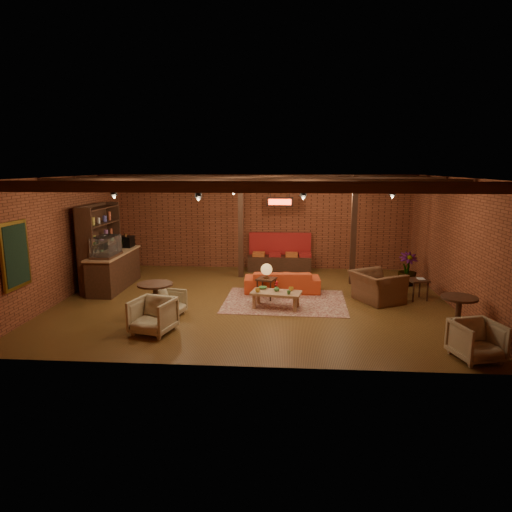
# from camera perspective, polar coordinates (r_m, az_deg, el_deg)

# --- Properties ---
(floor) EXTENTS (10.00, 10.00, 0.00)m
(floor) POSITION_cam_1_polar(r_m,az_deg,el_deg) (12.01, -0.31, -5.61)
(floor) COLOR #412810
(floor) RESTS_ON ground
(ceiling) EXTENTS (10.00, 8.00, 0.02)m
(ceiling) POSITION_cam_1_polar(r_m,az_deg,el_deg) (11.50, -0.32, 9.84)
(ceiling) COLOR black
(ceiling) RESTS_ON wall_back
(wall_back) EXTENTS (10.00, 0.02, 3.20)m
(wall_back) POSITION_cam_1_polar(r_m,az_deg,el_deg) (15.60, 0.84, 4.30)
(wall_back) COLOR brown
(wall_back) RESTS_ON ground
(wall_front) EXTENTS (10.00, 0.02, 3.20)m
(wall_front) POSITION_cam_1_polar(r_m,az_deg,el_deg) (7.75, -2.63, -2.79)
(wall_front) COLOR brown
(wall_front) RESTS_ON ground
(wall_left) EXTENTS (0.02, 8.00, 3.20)m
(wall_left) POSITION_cam_1_polar(r_m,az_deg,el_deg) (13.03, -22.83, 2.05)
(wall_left) COLOR brown
(wall_left) RESTS_ON ground
(wall_right) EXTENTS (0.02, 8.00, 3.20)m
(wall_right) POSITION_cam_1_polar(r_m,az_deg,el_deg) (12.32, 23.57, 1.51)
(wall_right) COLOR brown
(wall_right) RESTS_ON ground
(ceiling_beams) EXTENTS (9.80, 6.40, 0.22)m
(ceiling_beams) POSITION_cam_1_polar(r_m,az_deg,el_deg) (11.50, -0.32, 9.24)
(ceiling_beams) COLOR black
(ceiling_beams) RESTS_ON ceiling
(ceiling_pipe) EXTENTS (9.60, 0.12, 0.12)m
(ceiling_pipe) POSITION_cam_1_polar(r_m,az_deg,el_deg) (13.11, 0.23, 8.47)
(ceiling_pipe) COLOR black
(ceiling_pipe) RESTS_ON ceiling
(post_left) EXTENTS (0.16, 0.16, 3.20)m
(post_left) POSITION_cam_1_polar(r_m,az_deg,el_deg) (14.27, -1.90, 3.65)
(post_left) COLOR black
(post_left) RESTS_ON ground
(post_right) EXTENTS (0.16, 0.16, 3.20)m
(post_right) POSITION_cam_1_polar(r_m,az_deg,el_deg) (13.72, 12.11, 3.11)
(post_right) COLOR black
(post_right) RESTS_ON ground
(service_counter) EXTENTS (0.80, 2.50, 1.60)m
(service_counter) POSITION_cam_1_polar(r_m,az_deg,el_deg) (13.69, -17.34, -0.58)
(service_counter) COLOR black
(service_counter) RESTS_ON ground
(plant_counter) EXTENTS (0.35, 0.39, 0.30)m
(plant_counter) POSITION_cam_1_polar(r_m,az_deg,el_deg) (13.76, -16.75, 1.30)
(plant_counter) COLOR #337F33
(plant_counter) RESTS_ON service_counter
(shelving_hutch) EXTENTS (0.52, 2.00, 2.40)m
(shelving_hutch) POSITION_cam_1_polar(r_m,az_deg,el_deg) (13.86, -18.83, 1.16)
(shelving_hutch) COLOR black
(shelving_hutch) RESTS_ON ground
(chalkboard_menu) EXTENTS (0.08, 0.96, 1.46)m
(chalkboard_menu) POSITION_cam_1_polar(r_m,az_deg,el_deg) (11.02, -27.85, 0.11)
(chalkboard_menu) COLOR black
(chalkboard_menu) RESTS_ON wall_left
(banquette) EXTENTS (2.10, 0.70, 1.00)m
(banquette) POSITION_cam_1_polar(r_m,az_deg,el_deg) (15.31, 2.97, -0.02)
(banquette) COLOR maroon
(banquette) RESTS_ON ground
(service_sign) EXTENTS (0.86, 0.06, 0.30)m
(service_sign) POSITION_cam_1_polar(r_m,az_deg,el_deg) (14.61, 3.00, 6.77)
(service_sign) COLOR #FF3B19
(service_sign) RESTS_ON ceiling
(ceiling_spotlights) EXTENTS (6.40, 4.40, 0.28)m
(ceiling_spotlights) POSITION_cam_1_polar(r_m,az_deg,el_deg) (11.51, -0.32, 8.15)
(ceiling_spotlights) COLOR black
(ceiling_spotlights) RESTS_ON ceiling
(rug) EXTENTS (3.21, 2.49, 0.01)m
(rug) POSITION_cam_1_polar(r_m,az_deg,el_deg) (11.96, 3.62, -5.68)
(rug) COLOR maroon
(rug) RESTS_ON floor
(sofa) EXTENTS (2.13, 0.92, 0.61)m
(sofa) POSITION_cam_1_polar(r_m,az_deg,el_deg) (12.79, 3.27, -3.17)
(sofa) COLOR #C53D1B
(sofa) RESTS_ON floor
(coffee_table) EXTENTS (1.30, 0.81, 0.67)m
(coffee_table) POSITION_cam_1_polar(r_m,az_deg,el_deg) (11.33, 2.48, -4.70)
(coffee_table) COLOR #8B5C41
(coffee_table) RESTS_ON floor
(side_table_lamp) EXTENTS (0.58, 0.58, 0.96)m
(side_table_lamp) POSITION_cam_1_polar(r_m,az_deg,el_deg) (11.99, 1.32, -2.03)
(side_table_lamp) COLOR black
(side_table_lamp) RESTS_ON floor
(round_table_left) EXTENTS (0.81, 0.81, 0.84)m
(round_table_left) POSITION_cam_1_polar(r_m,az_deg,el_deg) (10.73, -12.46, -4.77)
(round_table_left) COLOR black
(round_table_left) RESTS_ON floor
(armchair_a) EXTENTS (0.73, 0.76, 0.66)m
(armchair_a) POSITION_cam_1_polar(r_m,az_deg,el_deg) (10.97, -10.77, -5.65)
(armchair_a) COLOR beige
(armchair_a) RESTS_ON floor
(armchair_b) EXTENTS (0.97, 0.93, 0.82)m
(armchair_b) POSITION_cam_1_polar(r_m,az_deg,el_deg) (9.89, -12.77, -7.10)
(armchair_b) COLOR beige
(armchair_b) RESTS_ON floor
(armchair_right) EXTENTS (1.26, 1.43, 1.05)m
(armchair_right) POSITION_cam_1_polar(r_m,az_deg,el_deg) (12.21, 14.91, -3.15)
(armchair_right) COLOR brown
(armchair_right) RESTS_ON floor
(side_table_book) EXTENTS (0.60, 0.60, 0.57)m
(side_table_book) POSITION_cam_1_polar(r_m,az_deg,el_deg) (12.72, 19.50, -2.93)
(side_table_book) COLOR black
(side_table_book) RESTS_ON floor
(round_table_right) EXTENTS (0.72, 0.72, 0.85)m
(round_table_right) POSITION_cam_1_polar(r_m,az_deg,el_deg) (10.30, 23.98, -6.17)
(round_table_right) COLOR black
(round_table_right) RESTS_ON floor
(armchair_far) EXTENTS (0.93, 0.90, 0.79)m
(armchair_far) POSITION_cam_1_polar(r_m,az_deg,el_deg) (9.28, 25.90, -9.31)
(armchair_far) COLOR beige
(armchair_far) RESTS_ON floor
(plant_tall) EXTENTS (1.83, 1.83, 2.94)m
(plant_tall) POSITION_cam_1_polar(r_m,az_deg,el_deg) (13.98, 18.64, 2.37)
(plant_tall) COLOR #4C7F4C
(plant_tall) RESTS_ON floor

